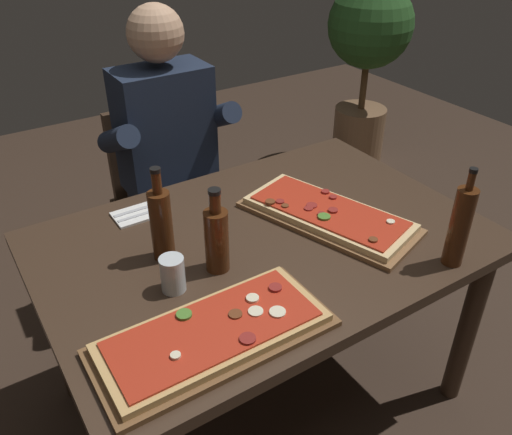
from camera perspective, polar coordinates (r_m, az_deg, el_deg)
The scene contains 12 objects.
ground_plane at distance 2.21m, azimuth 0.74°, elevation -18.19°, with size 6.40×6.40×0.00m, color #38281E.
dining_table at distance 1.76m, azimuth 0.89°, elevation -4.74°, with size 1.40×0.96×0.74m.
pizza_rectangular_front at distance 1.35m, azimuth -4.54°, elevation -12.40°, with size 0.60×0.27×0.05m.
pizza_rectangular_left at distance 1.79m, azimuth 7.76°, elevation 0.28°, with size 0.43×0.65×0.05m.
wine_bottle_dark at distance 1.57m, azimuth -10.17°, elevation -0.63°, with size 0.07×0.07×0.30m.
oil_bottle_amber at distance 1.51m, azimuth -4.26°, elevation -2.22°, with size 0.07×0.07×0.27m.
vinegar_bottle_green at distance 1.63m, azimuth 21.09°, elevation -0.86°, with size 0.06×0.06×0.32m.
tumbler_near_camera at distance 1.49m, azimuth -8.95°, elevation -6.24°, with size 0.07×0.07×0.11m.
napkin_cutlery_set at distance 1.86m, azimuth -12.38°, elevation 0.47°, with size 0.18×0.11×0.01m.
diner_chair at distance 2.49m, azimuth -9.77°, elevation 2.62°, with size 0.44×0.44×0.87m.
seated_diner at distance 2.27m, azimuth -9.11°, elevation 6.96°, with size 0.53×0.41×1.33m.
potted_plant_corner at distance 3.68m, azimuth 11.91°, elevation 17.01°, with size 0.54×0.54×1.21m.
Camera 1 is at (-0.78, -1.16, 1.71)m, focal length 37.15 mm.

